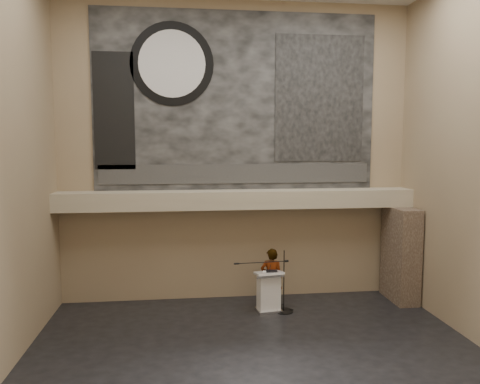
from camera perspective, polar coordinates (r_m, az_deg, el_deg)
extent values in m
plane|color=black|center=(10.52, 2.22, -19.52)|extent=(10.00, 10.00, 0.00)
cube|color=#8F775A|center=(13.46, -0.41, 4.81)|extent=(10.00, 0.02, 8.50)
cube|color=#8F775A|center=(5.59, 8.93, 3.00)|extent=(10.00, 0.02, 8.50)
cube|color=tan|center=(13.16, -0.21, -0.90)|extent=(10.00, 0.80, 0.50)
cylinder|color=#B2893D|center=(13.06, -7.18, -2.24)|extent=(0.04, 0.04, 0.06)
cylinder|color=#B2893D|center=(13.50, 7.86, -1.98)|extent=(0.04, 0.04, 0.06)
cube|color=black|center=(13.48, -0.40, 10.98)|extent=(8.00, 0.05, 5.00)
cube|color=#2C2C2C|center=(13.42, -0.38, 2.24)|extent=(7.76, 0.02, 0.55)
cylinder|color=black|center=(13.48, -8.29, 15.20)|extent=(2.30, 0.02, 2.30)
cylinder|color=silver|center=(13.46, -8.29, 15.21)|extent=(1.84, 0.02, 1.84)
cube|color=black|center=(13.93, 9.67, 11.15)|extent=(2.60, 0.02, 3.60)
cube|color=black|center=(13.46, -15.12, 9.50)|extent=(1.10, 0.02, 3.20)
cube|color=#45362A|center=(14.32, 18.98, -7.16)|extent=(0.60, 1.40, 2.70)
cube|color=silver|center=(13.03, 3.49, -14.18)|extent=(0.70, 0.57, 0.08)
cube|color=white|center=(12.86, 3.51, -12.00)|extent=(0.61, 0.46, 0.96)
cube|color=white|center=(12.69, 3.54, -9.84)|extent=(0.79, 0.61, 0.13)
cube|color=black|center=(12.68, 3.89, -9.63)|extent=(0.32, 0.27, 0.04)
cube|color=white|center=(12.65, 3.29, -9.74)|extent=(0.29, 0.35, 0.00)
imported|color=silver|center=(13.11, 3.86, -10.42)|extent=(0.65, 0.48, 1.66)
cylinder|color=black|center=(13.08, 5.33, -14.24)|extent=(0.52, 0.52, 0.02)
cylinder|color=black|center=(12.82, 5.37, -10.75)|extent=(0.03, 0.03, 1.69)
cylinder|color=black|center=(12.50, 2.52, -8.57)|extent=(1.44, 0.14, 0.02)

